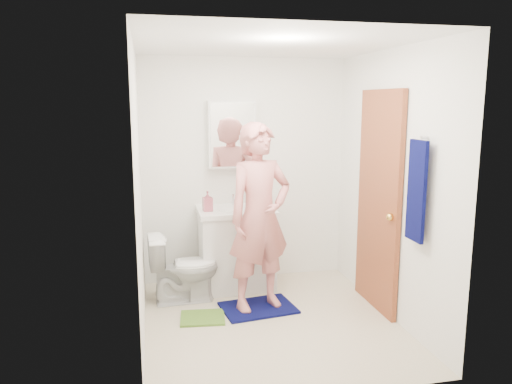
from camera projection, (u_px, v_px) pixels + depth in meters
floor at (271, 323)px, 4.46m from camera, size 2.20×2.40×0.02m
ceiling at (272, 43)px, 4.03m from camera, size 2.20×2.40×0.02m
wall_back at (245, 171)px, 5.41m from camera, size 2.20×0.02×2.40m
wall_front at (318, 223)px, 3.08m from camera, size 2.20×0.02×2.40m
wall_left at (138, 195)px, 4.02m from camera, size 0.02×2.40×2.40m
wall_right at (391, 185)px, 4.48m from camera, size 0.02×2.40×2.40m
vanity_cabinet at (236, 250)px, 5.24m from camera, size 0.75×0.55×0.80m
countertop at (236, 211)px, 5.16m from camera, size 0.79×0.59×0.05m
sink_basin at (236, 209)px, 5.16m from camera, size 0.40×0.40×0.03m
faucet at (233, 200)px, 5.32m from camera, size 0.03×0.03×0.12m
medicine_cabinet at (232, 134)px, 5.24m from camera, size 0.50×0.12×0.70m
mirror_panel at (233, 135)px, 5.18m from camera, size 0.46×0.01×0.66m
door at (378, 201)px, 4.64m from camera, size 0.05×0.80×2.05m
door_knob at (390, 217)px, 4.34m from camera, size 0.07×0.07×0.07m
towel at (417, 191)px, 3.90m from camera, size 0.03×0.24×0.80m
towel_hook at (425, 137)px, 3.83m from camera, size 0.06×0.02×0.02m
toilet at (184, 268)px, 4.87m from camera, size 0.68×0.41×0.68m
bath_mat at (258, 308)px, 4.73m from camera, size 0.73×0.57×0.02m
green_rug at (203, 318)px, 4.52m from camera, size 0.43×0.37×0.02m
soap_dispenser at (208, 201)px, 5.02m from camera, size 0.10×0.10×0.21m
toothbrush_cup at (257, 202)px, 5.29m from camera, size 0.13×0.13×0.09m
man at (260, 217)px, 4.59m from camera, size 0.73×0.59×1.74m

